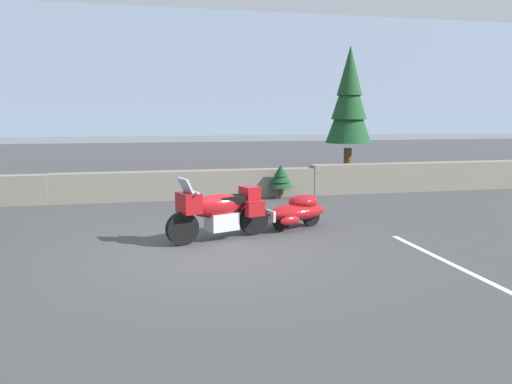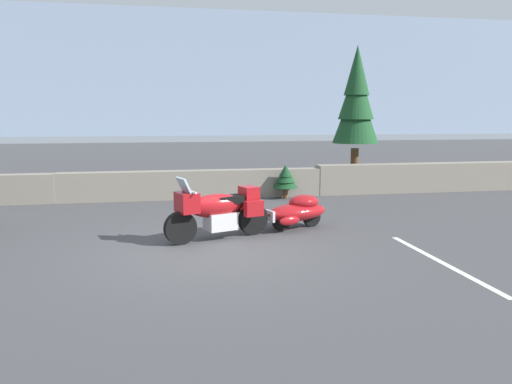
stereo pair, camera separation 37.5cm
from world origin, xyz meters
name	(u,v)px [view 1 (the left image)]	position (x,y,z in m)	size (l,w,h in m)	color
ground_plane	(215,251)	(0.00, 0.00, 0.00)	(80.00, 80.00, 0.00)	#424244
stone_guard_wall	(211,184)	(0.72, 6.06, 0.45)	(24.00, 0.56, 0.96)	gray
distant_ridgeline	(151,89)	(0.00, 96.08, 8.00)	(240.00, 80.00, 16.00)	#8C9EB7
touring_motorcycle	(219,210)	(0.21, 0.83, 0.62)	(2.22, 1.20, 1.33)	black
car_shaped_trailer	(297,210)	(2.08, 1.50, 0.41)	(2.19, 1.17, 0.76)	black
pine_tree_tall	(349,100)	(5.65, 7.13, 3.06)	(1.57, 1.57, 4.90)	brown
pine_sapling_near	(281,177)	(2.80, 5.56, 0.65)	(0.77, 0.77, 1.04)	brown
parking_stripe_marker	(444,260)	(3.86, -1.50, 0.00)	(0.12, 3.60, 0.01)	silver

